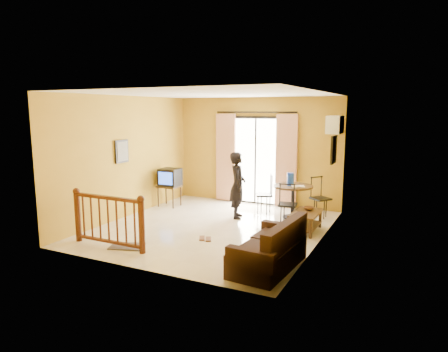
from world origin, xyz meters
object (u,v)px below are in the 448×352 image
at_px(television, 170,177).
at_px(standing_person, 238,185).
at_px(sofa, 271,251).
at_px(coffee_table, 306,218).
at_px(dining_table, 293,192).

height_order(television, standing_person, standing_person).
relative_size(television, sofa, 0.31).
bearing_deg(sofa, coffee_table, 94.45).
xyz_separation_m(coffee_table, standing_person, (-1.70, 0.36, 0.49)).
bearing_deg(standing_person, dining_table, -85.40).
relative_size(dining_table, coffee_table, 0.99).
xyz_separation_m(television, sofa, (3.72, -2.76, -0.48)).
bearing_deg(dining_table, television, -174.49).
distance_m(dining_table, sofa, 3.13).
bearing_deg(standing_person, sofa, -166.75).
distance_m(television, coffee_table, 3.80).
relative_size(dining_table, standing_person, 0.60).
bearing_deg(coffee_table, television, 170.72).
bearing_deg(television, sofa, -39.13).
height_order(coffee_table, sofa, sofa).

